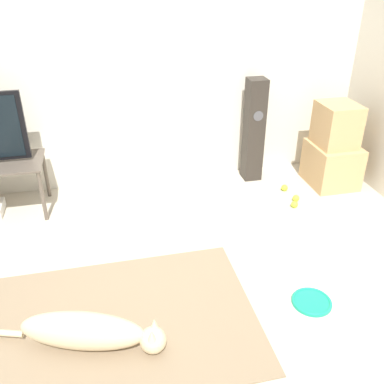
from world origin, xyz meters
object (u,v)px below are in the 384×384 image
object	(u,v)px
floor_speaker	(254,131)
tennis_ball_near_speaker	(284,188)
dog	(89,332)
tennis_ball_by_boxes	(294,204)
cardboard_box_upper	(337,125)
tennis_ball_loose_on_carpet	(296,198)
cardboard_box_lower	(332,164)
frisbee	(312,302)

from	to	relation	value
floor_speaker	tennis_ball_near_speaker	world-z (taller)	floor_speaker
dog	tennis_ball_by_boxes	bearing A→B (deg)	33.18
cardboard_box_upper	tennis_ball_loose_on_carpet	distance (m)	0.84
dog	tennis_ball_near_speaker	distance (m)	2.53
cardboard_box_upper	cardboard_box_lower	bearing A→B (deg)	-41.35
frisbee	tennis_ball_near_speaker	bearing A→B (deg)	72.93
floor_speaker	tennis_ball_by_boxes	bearing A→B (deg)	-74.74
floor_speaker	tennis_ball_loose_on_carpet	distance (m)	0.82
dog	floor_speaker	world-z (taller)	floor_speaker
floor_speaker	tennis_ball_near_speaker	bearing A→B (deg)	-57.53
frisbee	cardboard_box_upper	xyz separation A→B (m)	(0.99, 1.61, 0.63)
cardboard_box_lower	cardboard_box_upper	size ratio (longest dim) A/B	1.18
dog	tennis_ball_loose_on_carpet	size ratio (longest dim) A/B	16.63
cardboard_box_upper	tennis_ball_by_boxes	distance (m)	0.92
frisbee	tennis_ball_near_speaker	world-z (taller)	tennis_ball_near_speaker
frisbee	cardboard_box_lower	world-z (taller)	cardboard_box_lower
frisbee	tennis_ball_by_boxes	bearing A→B (deg)	70.45
frisbee	dog	bearing A→B (deg)	-178.36
tennis_ball_by_boxes	tennis_ball_near_speaker	bearing A→B (deg)	82.55
tennis_ball_loose_on_carpet	tennis_ball_by_boxes	bearing A→B (deg)	-121.54
dog	frisbee	distance (m)	1.50
frisbee	tennis_ball_by_boxes	size ratio (longest dim) A/B	4.16
tennis_ball_by_boxes	dog	bearing A→B (deg)	-146.82
frisbee	tennis_ball_loose_on_carpet	world-z (taller)	tennis_ball_loose_on_carpet
cardboard_box_upper	tennis_ball_by_boxes	world-z (taller)	cardboard_box_upper
tennis_ball_loose_on_carpet	floor_speaker	bearing A→B (deg)	113.44
floor_speaker	tennis_ball_by_boxes	xyz separation A→B (m)	(0.19, -0.70, -0.50)
tennis_ball_near_speaker	dog	bearing A→B (deg)	-141.09
tennis_ball_loose_on_carpet	tennis_ball_near_speaker	bearing A→B (deg)	95.74
cardboard_box_upper	tennis_ball_near_speaker	bearing A→B (deg)	-172.79
frisbee	cardboard_box_lower	xyz separation A→B (m)	(1.00, 1.60, 0.20)
frisbee	tennis_ball_near_speaker	distance (m)	1.62
tennis_ball_by_boxes	tennis_ball_loose_on_carpet	distance (m)	0.13
cardboard_box_upper	frisbee	bearing A→B (deg)	-121.51
tennis_ball_by_boxes	tennis_ball_near_speaker	xyz separation A→B (m)	(0.04, 0.33, 0.00)
frisbee	cardboard_box_lower	distance (m)	1.90
tennis_ball_by_boxes	tennis_ball_loose_on_carpet	size ratio (longest dim) A/B	1.00
cardboard_box_upper	floor_speaker	bearing A→B (deg)	157.98
floor_speaker	tennis_ball_by_boxes	distance (m)	0.88
tennis_ball_near_speaker	tennis_ball_by_boxes	bearing A→B (deg)	-97.45
tennis_ball_by_boxes	tennis_ball_near_speaker	world-z (taller)	same
dog	cardboard_box_lower	world-z (taller)	cardboard_box_lower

